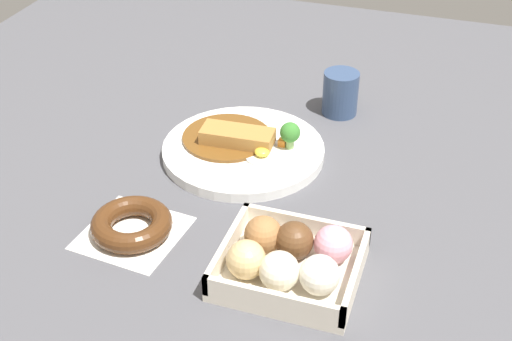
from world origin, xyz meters
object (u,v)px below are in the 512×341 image
at_px(donut_box, 289,259).
at_px(coffee_mug, 340,93).
at_px(curry_plate, 243,148).
at_px(chocolate_ring_donut, 132,225).

bearing_deg(donut_box, coffee_mug, -85.71).
height_order(curry_plate, coffee_mug, coffee_mug).
xyz_separation_m(donut_box, coffee_mug, (0.03, -0.46, 0.01)).
xyz_separation_m(chocolate_ring_donut, coffee_mug, (-0.21, -0.45, 0.03)).
height_order(donut_box, chocolate_ring_donut, donut_box).
distance_m(donut_box, chocolate_ring_donut, 0.24).
bearing_deg(chocolate_ring_donut, curry_plate, -108.41).
distance_m(donut_box, coffee_mug, 0.46).
relative_size(curry_plate, chocolate_ring_donut, 1.82).
xyz_separation_m(curry_plate, chocolate_ring_donut, (0.08, 0.25, 0.00)).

